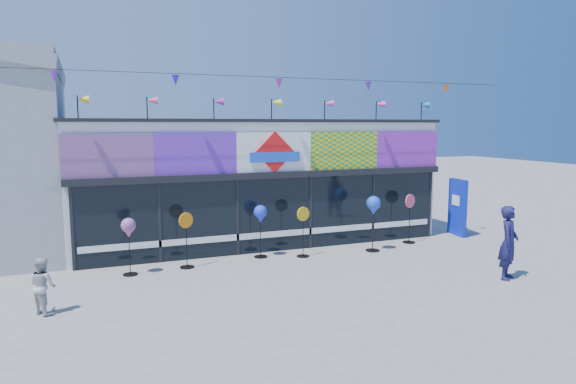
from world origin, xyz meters
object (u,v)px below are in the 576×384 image
spinner_4 (373,207)px  child (43,285)px  spinner_0 (129,229)px  adult_man (509,243)px  spinner_2 (260,216)px  spinner_5 (410,217)px  blue_sign (457,207)px  spinner_3 (303,230)px  spinner_1 (186,239)px

spinner_4 → child: (-9.20, -2.11, -0.79)m
spinner_0 → adult_man: bearing=-23.6°
spinner_2 → spinner_5: 5.24m
child → blue_sign: bearing=-112.9°
spinner_0 → spinner_3: 5.00m
blue_sign → spinner_3: 6.36m
spinner_3 → spinner_4: bearing=-4.1°
spinner_2 → spinner_5: bearing=-0.5°
spinner_3 → spinner_4: (2.30, -0.16, 0.59)m
spinner_4 → child: size_ratio=1.44×
spinner_1 → spinner_4: bearing=-2.5°
blue_sign → spinner_2: 7.53m
spinner_1 → adult_man: 8.48m
blue_sign → spinner_4: (-4.01, -0.92, 0.38)m
blue_sign → spinner_4: size_ratio=1.16×
blue_sign → spinner_1: bearing=-167.2°
blue_sign → spinner_2: (-7.52, -0.35, 0.25)m
blue_sign → spinner_0: size_ratio=1.32×
spinner_1 → spinner_5: size_ratio=0.94×
spinner_0 → spinner_2: spinner_2 is taller
spinner_3 → spinner_2: bearing=161.4°
spinner_5 → spinner_0: bearing=-177.4°
spinner_0 → spinner_4: 7.28m
spinner_2 → spinner_1: bearing=-172.0°
adult_man → child: size_ratio=1.57×
adult_man → spinner_1: bearing=114.8°
spinner_1 → spinner_3: (3.46, -0.09, -0.02)m
spinner_0 → spinner_4: spinner_4 is taller
blue_sign → spinner_0: (-11.29, -0.81, 0.21)m
spinner_0 → child: (-1.91, -2.22, -0.62)m
blue_sign → child: 13.56m
spinner_2 → adult_man: size_ratio=0.83×
spinner_0 → spinner_1: (1.52, 0.14, -0.40)m
child → spinner_4: bearing=-112.9°
spinner_2 → adult_man: bearing=-40.1°
adult_man → spinner_2: bearing=103.2°
spinner_0 → spinner_4: (7.28, -0.11, 0.17)m
blue_sign → spinner_1: (-9.77, -0.67, -0.19)m
spinner_5 → child: 11.23m
adult_man → spinner_5: bearing=53.0°
blue_sign → spinner_5: size_ratio=1.22×
child → spinner_5: bearing=-112.3°
adult_man → spinner_4: bearing=77.2°
adult_man → blue_sign: bearing=27.2°
spinner_2 → spinner_4: 3.55m
blue_sign → adult_man: size_ratio=1.07×
spinner_4 → child: spinner_4 is taller
spinner_0 → child: bearing=-130.7°
spinner_3 → child: (-6.89, -2.28, -0.20)m
spinner_2 → child: 6.32m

